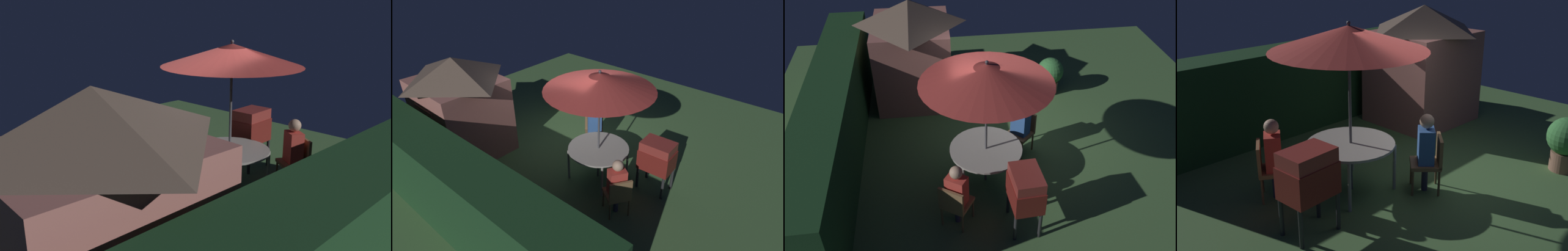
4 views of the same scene
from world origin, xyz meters
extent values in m
plane|color=#47703D|center=(0.00, 0.00, 0.00)|extent=(11.00, 11.00, 0.00)
cube|color=#193D1E|center=(0.00, 3.50, 0.87)|extent=(7.17, 0.87, 1.74)
cube|color=#B26B60|center=(2.18, 1.91, 0.98)|extent=(1.96, 1.78, 1.95)
pyramid|color=brown|center=(2.18, 1.91, 2.22)|extent=(2.08, 1.89, 0.54)
cube|color=brown|center=(2.20, 2.79, 0.76)|extent=(0.81, 0.05, 1.52)
cylinder|color=#B2ADA3|center=(-1.14, 0.63, 0.78)|extent=(1.36, 1.36, 0.04)
cylinder|color=gray|center=(-1.61, 0.15, 0.38)|extent=(0.05, 0.05, 0.76)
cylinder|color=gray|center=(-0.66, 0.15, 0.38)|extent=(0.05, 0.05, 0.76)
cylinder|color=gray|center=(-1.61, 1.11, 0.38)|extent=(0.05, 0.05, 0.76)
cylinder|color=gray|center=(-0.66, 1.11, 0.38)|extent=(0.05, 0.05, 0.76)
cylinder|color=#4C4C51|center=(-1.14, 0.63, 1.28)|extent=(0.04, 0.04, 2.57)
cone|color=#B73833|center=(-1.14, 0.63, 2.39)|extent=(2.31, 2.31, 0.36)
sphere|color=#4C4C51|center=(-1.14, 0.63, 2.60)|extent=(0.06, 0.06, 0.06)
cube|color=maroon|center=(-2.34, 0.15, 0.78)|extent=(0.72, 0.54, 0.45)
cube|color=maroon|center=(-2.34, 0.15, 1.10)|extent=(0.69, 0.51, 0.20)
cylinder|color=#262628|center=(-2.65, -0.06, 0.28)|extent=(0.06, 0.06, 0.55)
cylinder|color=#262628|center=(-2.03, -0.06, 0.28)|extent=(0.06, 0.06, 0.55)
cylinder|color=#262628|center=(-2.65, 0.36, 0.28)|extent=(0.06, 0.06, 0.55)
cylinder|color=#262628|center=(-2.03, 0.36, 0.28)|extent=(0.06, 0.06, 0.55)
cube|color=olive|center=(-2.11, 1.27, 0.45)|extent=(0.64, 0.64, 0.06)
cube|color=olive|center=(-2.28, 1.39, 0.68)|extent=(0.30, 0.41, 0.45)
cylinder|color=brown|center=(-2.16, 1.55, 0.23)|extent=(0.04, 0.04, 0.45)
cylinder|color=brown|center=(-2.38, 1.21, 0.23)|extent=(0.04, 0.04, 0.45)
cylinder|color=brown|center=(-1.83, 1.33, 0.23)|extent=(0.04, 0.04, 0.45)
cylinder|color=brown|center=(-2.05, 0.99, 0.23)|extent=(0.04, 0.04, 0.45)
cube|color=olive|center=(-0.35, -0.20, 0.45)|extent=(0.65, 0.65, 0.06)
cube|color=olive|center=(-0.20, -0.36, 0.68)|extent=(0.37, 0.35, 0.45)
cylinder|color=brown|center=(-0.36, -0.49, 0.23)|extent=(0.04, 0.04, 0.45)
cylinder|color=brown|center=(-0.07, -0.21, 0.23)|extent=(0.04, 0.04, 0.45)
cylinder|color=brown|center=(-0.63, -0.20, 0.23)|extent=(0.04, 0.04, 0.45)
cylinder|color=brown|center=(-0.34, 0.08, 0.23)|extent=(0.04, 0.04, 0.45)
cylinder|color=#936651|center=(1.87, -1.45, 0.17)|extent=(0.45, 0.45, 0.33)
sphere|color=#3D8442|center=(1.87, -1.45, 0.61)|extent=(0.65, 0.65, 0.65)
cube|color=#CC3D33|center=(-2.11, 1.27, 0.76)|extent=(0.39, 0.42, 0.55)
sphere|color=tan|center=(-2.11, 1.27, 1.15)|extent=(0.22, 0.22, 0.22)
cylinder|color=#383347|center=(-2.11, 1.27, 0.24)|extent=(0.10, 0.10, 0.48)
cube|color=#3866B2|center=(-0.35, -0.20, 0.76)|extent=(0.41, 0.41, 0.55)
sphere|color=tan|center=(-0.35, -0.20, 1.15)|extent=(0.22, 0.22, 0.22)
cylinder|color=#383347|center=(-0.35, -0.20, 0.24)|extent=(0.10, 0.10, 0.48)
camera|label=1|loc=(3.95, 4.97, 3.12)|focal=37.99mm
camera|label=2|loc=(-4.93, 5.51, 5.02)|focal=30.83mm
camera|label=3|loc=(-7.26, 1.59, 5.90)|focal=39.53mm
camera|label=4|loc=(-5.60, -4.20, 3.56)|focal=43.00mm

